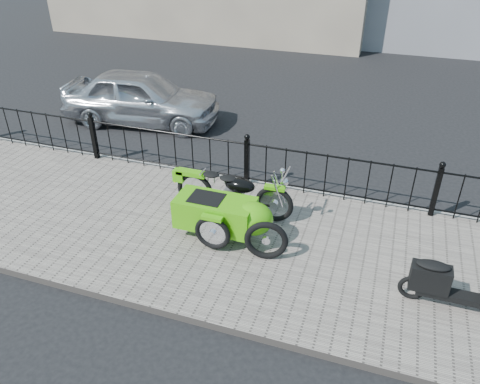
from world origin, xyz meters
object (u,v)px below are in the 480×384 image
(sedan_car, at_px, (141,97))
(spare_tire, at_px, (266,241))
(motorcycle_sidecar, at_px, (228,210))
(scooter, at_px, (447,284))

(sedan_car, bearing_deg, spare_tire, -141.01)
(motorcycle_sidecar, distance_m, spare_tire, 0.91)
(motorcycle_sidecar, xyz_separation_m, scooter, (3.40, -0.63, -0.10))
(scooter, distance_m, spare_tire, 2.62)
(spare_tire, bearing_deg, scooter, -4.15)
(sedan_car, bearing_deg, scooter, -129.84)
(scooter, bearing_deg, motorcycle_sidecar, 169.45)
(spare_tire, distance_m, sedan_car, 6.54)
(spare_tire, bearing_deg, motorcycle_sidecar, 150.46)
(spare_tire, relative_size, sedan_car, 0.17)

